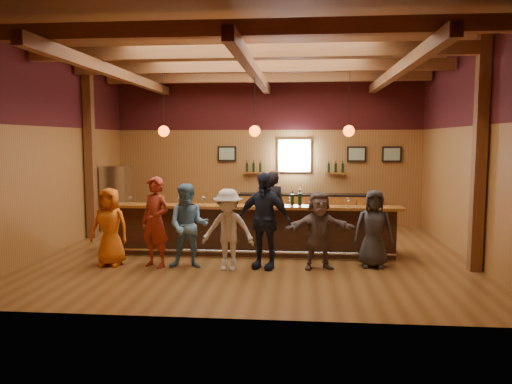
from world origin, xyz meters
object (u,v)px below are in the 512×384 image
customer_dark (374,229)px  customer_white (228,230)px  bar_counter (256,230)px  customer_orange (110,227)px  bartender (271,208)px  ice_bucket (259,200)px  back_bar_cabinet (308,210)px  customer_redvest (155,222)px  customer_navy (264,221)px  customer_brown (319,230)px  customer_denim (188,226)px  stainless_fridge (117,198)px  bottle_a (292,199)px

customer_dark → customer_white: bearing=-166.7°
bar_counter → customer_orange: (-2.82, -1.37, 0.26)m
bartender → ice_bucket: 1.32m
back_bar_cabinet → customer_redvest: 5.84m
customer_navy → customer_dark: bearing=25.8°
customer_brown → bartender: (-1.05, 2.18, 0.12)m
customer_redvest → ice_bucket: customer_redvest is taller
customer_orange → customer_navy: size_ratio=0.83×
ice_bucket → customer_redvest: bearing=-152.0°
customer_denim → customer_white: (0.80, -0.09, -0.04)m
back_bar_cabinet → customer_brown: size_ratio=2.62×
back_bar_cabinet → stainless_fridge: size_ratio=2.22×
customer_orange → customer_redvest: (0.94, -0.02, 0.11)m
back_bar_cabinet → stainless_fridge: (-5.30, -1.12, 0.42)m
customer_redvest → customer_brown: bearing=28.3°
back_bar_cabinet → bottle_a: bottle_a is taller
back_bar_cabinet → customer_dark: customer_dark is taller
bar_counter → customer_brown: (1.34, -1.26, 0.24)m
customer_brown → bottle_a: 1.31m
customer_denim → customer_orange: bearing=175.2°
bar_counter → ice_bucket: 0.79m
customer_navy → ice_bucket: 1.02m
customer_redvest → customer_navy: (2.14, 0.08, 0.05)m
stainless_fridge → ice_bucket: (4.21, -2.79, 0.32)m
back_bar_cabinet → bottle_a: bearing=-95.8°
back_bar_cabinet → stainless_fridge: stainless_fridge is taller
back_bar_cabinet → customer_white: (-1.59, -5.08, 0.31)m
customer_orange → customer_brown: size_ratio=1.03×
customer_denim → bottle_a: bearing=28.8°
customer_orange → customer_redvest: customer_redvest is taller
bottle_a → stainless_fridge: bearing=152.0°
customer_orange → customer_brown: customer_orange is taller
bar_counter → customer_white: 1.59m
stainless_fridge → customer_white: size_ratio=1.14×
bottle_a → ice_bucket: bearing=-166.1°
bartender → customer_orange: bearing=27.2°
customer_redvest → customer_brown: 3.22m
customer_orange → customer_navy: 3.09m
bottle_a → customer_brown: bearing=-63.7°
customer_white → back_bar_cabinet: bearing=78.2°
customer_white → customer_orange: bearing=-177.8°
customer_white → customer_dark: customer_white is taller
back_bar_cabinet → stainless_fridge: 5.43m
back_bar_cabinet → customer_dark: bearing=-74.9°
bartender → ice_bucket: bartender is taller
customer_denim → customer_brown: 2.55m
customer_denim → customer_dark: (3.63, 0.39, -0.06)m
customer_orange → ice_bucket: size_ratio=7.09×
customer_white → customer_brown: customer_white is taller
customer_white → ice_bucket: 1.34m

